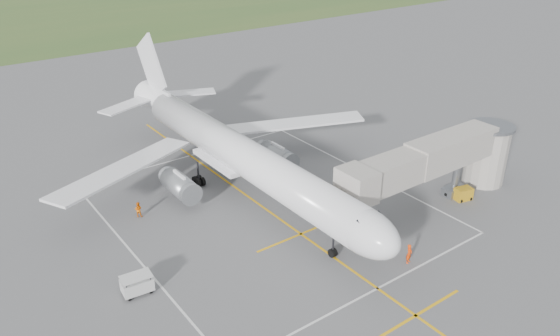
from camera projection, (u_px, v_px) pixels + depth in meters
ground at (243, 193)px, 58.54m from camera, size 700.00×700.00×0.00m
apron_markings at (275, 216)px, 54.32m from camera, size 28.20×60.00×0.01m
airliner at (238, 154)px, 57.16m from camera, size 38.93×46.75×13.52m
jet_bridge at (445, 159)px, 55.05m from camera, size 23.40×5.00×7.20m
gpu_unit at (463, 194)px, 57.01m from camera, size 1.99×1.60×1.33m
baggage_cart at (137, 284)px, 43.14m from camera, size 2.53×1.66×1.67m
ramp_worker_nose at (409, 254)px, 46.86m from camera, size 0.76×0.62×1.80m
ramp_worker_wing at (138, 209)px, 53.83m from camera, size 0.99×0.95×1.60m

